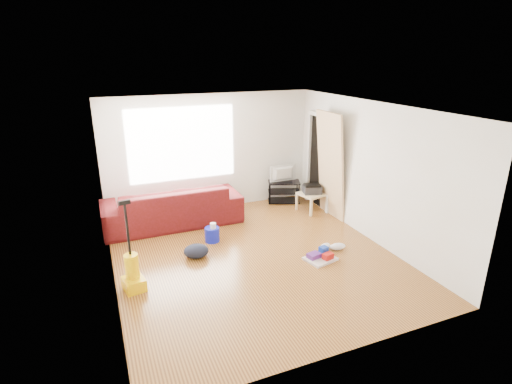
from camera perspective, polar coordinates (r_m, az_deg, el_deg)
name	(u,v)px	position (r m, az deg, el deg)	size (l,w,h in m)	color
room	(255,184)	(6.51, -0.09, 1.16)	(4.51, 5.01, 2.51)	#5D3116
sofa	(174,223)	(8.30, -11.69, -4.41)	(2.70, 1.06, 0.79)	#3D0C07
tv_stand	(284,191)	(9.22, 3.99, 0.09)	(0.81, 0.64, 0.49)	black
tv	(284,174)	(9.10, 4.05, 2.61)	(0.64, 0.08, 0.37)	black
side_table	(312,196)	(8.74, 7.98, -0.55)	(0.60, 0.60, 0.41)	tan
printer	(312,189)	(8.68, 8.03, 0.45)	(0.44, 0.38, 0.20)	#252528
bucket	(212,241)	(7.44, -6.26, -6.97)	(0.27, 0.27, 0.27)	#111ABB
toilet_paper	(213,232)	(7.34, -6.12, -5.77)	(0.11, 0.11, 0.10)	white
cleaning_tray	(321,256)	(6.85, 9.23, -9.08)	(0.56, 0.49, 0.17)	silver
backpack	(196,257)	(6.93, -8.50, -9.18)	(0.42, 0.34, 0.23)	black
sneakers	(331,247)	(7.17, 10.67, -7.71)	(0.54, 0.28, 0.12)	white
vacuum	(133,273)	(6.16, -17.20, -11.04)	(0.34, 0.37, 1.36)	#FDC400
door_panel	(327,215)	(8.65, 10.15, -3.30)	(0.04, 0.88, 2.20)	tan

